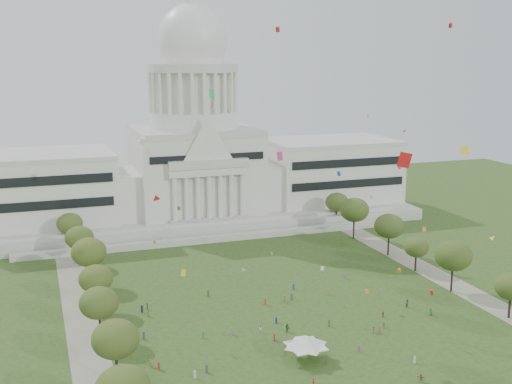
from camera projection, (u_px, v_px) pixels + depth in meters
The scene contains 30 objects.
ground at pixel (326, 343), 136.35m from camera, with size 400.00×400.00×0.00m, color #2D471C.
capitol at pixel (195, 161), 236.73m from camera, with size 160.00×64.50×91.30m.
path_left at pixel (82, 320), 148.60m from camera, with size 8.00×160.00×0.04m, color gray.
path_right at pixel (435, 274), 179.53m from camera, with size 8.00×160.00×0.04m, color gray.
row_tree_l_1 at pixel (115, 339), 117.57m from camera, with size 8.86×8.86×12.59m.
row_tree_r_1 at pixel (511, 287), 148.05m from camera, with size 7.58×7.58×10.78m.
row_tree_l_2 at pixel (99, 303), 136.08m from camera, with size 8.42×8.42×11.97m.
row_tree_r_2 at pixel (453, 256), 164.70m from camera, with size 9.55×9.55×13.58m.
row_tree_l_3 at pixel (96, 279), 151.80m from camera, with size 8.12×8.12×11.55m.
row_tree_r_3 at pixel (416, 247), 181.06m from camera, with size 7.01×7.01×9.98m.
row_tree_l_4 at pixel (89, 252), 168.65m from camera, with size 9.29×9.29×13.21m.
row_tree_r_4 at pixel (389, 226), 195.10m from camera, with size 9.19×9.19×13.06m.
row_tree_l_5 at pixel (79, 238), 185.66m from camera, with size 8.33×8.33×11.85m.
row_tree_r_5 at pixel (354, 210), 213.18m from camera, with size 9.82×9.82×13.96m.
row_tree_l_6 at pixel (70, 224), 201.91m from camera, with size 8.19×8.19×11.64m.
row_tree_r_6 at pixel (337, 202), 230.84m from camera, with size 8.42×8.42×11.97m.
event_tent at pixel (306, 340), 128.14m from camera, with size 10.12×10.12×5.35m.
person_0 at pixel (431, 312), 151.10m from camera, with size 0.86×0.56×1.76m, color #33723F.
person_2 at pixel (408, 303), 155.82m from camera, with size 0.96×0.59×1.98m, color #4C4C51.
person_3 at pixel (384, 325), 143.89m from camera, with size 1.00×0.51×1.54m, color #4C4C51.
person_4 at pixel (329, 323), 144.66m from camera, with size 0.96×0.52×1.64m, color #33723F.
person_5 at pixel (287, 328), 141.70m from camera, with size 1.84×0.73×1.98m, color #33723F.
person_6 at pixel (415, 360), 127.26m from camera, with size 0.75×0.49×1.54m, color silver.
person_7 at pixel (313, 383), 118.00m from camera, with size 0.64×0.47×1.76m, color #B21E1E.
person_8 at pixel (260, 329), 141.47m from camera, with size 0.92×0.57×1.90m, color silver.
person_9 at pixel (374, 329), 141.38m from camera, with size 1.03×0.53×1.59m, color #4C4C51.
person_10 at pixel (383, 314), 149.96m from camera, with size 0.85×0.46×1.44m, color #B21E1E.
person_11 at pixel (421, 378), 120.02m from camera, with size 1.48×0.59×1.60m, color olive.
distant_crowd at pixel (247, 319), 147.08m from camera, with size 60.19×41.46×1.82m.
kite_swarm at pixel (333, 179), 137.36m from camera, with size 89.10×105.84×63.44m.
Camera 1 is at (-55.74, -114.86, 59.57)m, focal length 45.00 mm.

